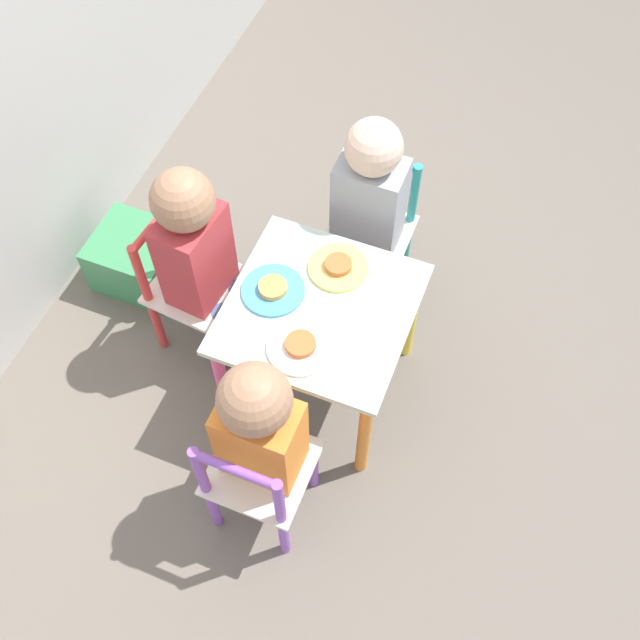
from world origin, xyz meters
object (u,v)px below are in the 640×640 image
(storage_bin, at_px, (138,258))
(chair_purple, at_px, (257,477))
(plate_left, at_px, (301,346))
(kids_table, at_px, (320,322))
(child_right, at_px, (367,205))
(plate_back, at_px, (273,290))
(chair_red, at_px, (192,286))
(child_left, at_px, (262,428))
(child_back, at_px, (199,252))
(plate_right, at_px, (338,267))
(chair_teal, at_px, (370,233))

(storage_bin, bearing_deg, chair_purple, -129.93)
(chair_purple, xyz_separation_m, plate_left, (0.30, -0.00, 0.20))
(kids_table, height_order, child_right, child_right)
(plate_back, bearing_deg, chair_red, 81.90)
(child_left, height_order, child_right, child_right)
(kids_table, xyz_separation_m, chair_red, (0.04, 0.44, -0.11))
(child_left, height_order, child_back, child_back)
(plate_right, xyz_separation_m, storage_bin, (0.03, 0.74, -0.36))
(chair_purple, height_order, plate_left, chair_purple)
(chair_teal, xyz_separation_m, plate_back, (-0.44, 0.14, 0.20))
(plate_back, bearing_deg, chair_purple, -162.98)
(child_left, height_order, plate_right, child_left)
(chair_purple, relative_size, plate_left, 2.88)
(chair_purple, relative_size, child_left, 0.72)
(plate_left, bearing_deg, chair_purple, 179.51)
(plate_left, xyz_separation_m, plate_right, (0.28, -0.00, 0.00))
(plate_right, bearing_deg, chair_purple, 179.74)
(chair_teal, height_order, chair_red, same)
(child_right, bearing_deg, kids_table, -90.00)
(child_left, relative_size, plate_left, 4.01)
(child_left, height_order, plate_left, child_left)
(child_back, bearing_deg, plate_back, -93.13)
(kids_table, bearing_deg, child_left, 179.66)
(chair_red, relative_size, plate_right, 3.04)
(chair_purple, height_order, chair_red, same)
(chair_teal, bearing_deg, kids_table, -90.00)
(kids_table, height_order, plate_back, plate_back)
(kids_table, distance_m, chair_teal, 0.46)
(kids_table, xyz_separation_m, chair_teal, (0.44, 0.00, -0.11))
(chair_purple, distance_m, chair_teal, 0.89)
(chair_teal, relative_size, child_right, 0.69)
(chair_teal, xyz_separation_m, chair_red, (-0.40, 0.44, 0.00))
(plate_back, bearing_deg, plate_left, -135.00)
(child_back, bearing_deg, kids_table, -90.00)
(chair_purple, distance_m, child_back, 0.65)
(plate_back, bearing_deg, child_left, -160.43)
(chair_purple, distance_m, plate_left, 0.37)
(child_right, distance_m, plate_right, 0.24)
(chair_purple, xyz_separation_m, plate_back, (0.44, 0.14, 0.20))
(child_back, bearing_deg, plate_right, -69.60)
(plate_left, relative_size, plate_back, 1.02)
(chair_teal, distance_m, plate_left, 0.62)
(chair_teal, xyz_separation_m, plate_left, (-0.58, -0.00, 0.20))
(kids_table, xyz_separation_m, chair_purple, (-0.44, 0.00, -0.11))
(child_right, bearing_deg, chair_red, -142.39)
(chair_purple, bearing_deg, plate_left, -90.15)
(chair_red, distance_m, plate_back, 0.37)
(child_right, distance_m, storage_bin, 0.85)
(kids_table, distance_m, child_right, 0.39)
(child_left, bearing_deg, plate_right, -89.91)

